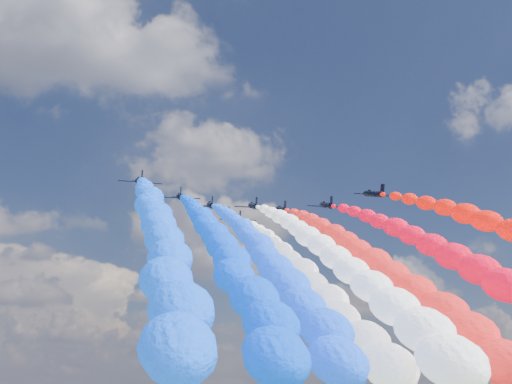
{
  "coord_description": "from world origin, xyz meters",
  "views": [
    {
      "loc": [
        -34.71,
        -154.8,
        45.35
      ],
      "look_at": [
        0.0,
        4.0,
        93.15
      ],
      "focal_mm": 48.25,
      "sensor_mm": 36.0,
      "label": 1
    }
  ],
  "objects": [
    {
      "name": "trail_5",
      "position": [
        8.41,
        -39.69,
        69.07
      ],
      "size": [
        6.09,
        98.12,
        47.03
      ],
      "primitive_type": null,
      "color": "red"
    },
    {
      "name": "trail_0",
      "position": [
        -28.8,
        -56.93,
        69.07
      ],
      "size": [
        6.09,
        98.12,
        47.03
      ],
      "primitive_type": null,
      "color": "blue"
    },
    {
      "name": "jet_0",
      "position": [
        -28.8,
        -5.69,
        91.15
      ],
      "size": [
        10.32,
        13.67,
        6.52
      ],
      "primitive_type": null,
      "rotation": [
        0.3,
        0.0,
        0.05
      ],
      "color": "black"
    },
    {
      "name": "trail_2",
      "position": [
        -10.13,
        -39.88,
        69.07
      ],
      "size": [
        6.09,
        98.12,
        47.03
      ],
      "primitive_type": null,
      "color": "#1147F6"
    },
    {
      "name": "jet_2",
      "position": [
        -10.13,
        11.36,
        91.15
      ],
      "size": [
        10.5,
        13.8,
        6.52
      ],
      "primitive_type": null,
      "rotation": [
        0.3,
        0.0,
        -0.07
      ],
      "color": "black"
    },
    {
      "name": "jet_7",
      "position": [
        26.39,
        -7.14,
        91.15
      ],
      "size": [
        10.47,
        13.78,
        6.52
      ],
      "primitive_type": null,
      "rotation": [
        0.3,
        0.0,
        0.07
      ],
      "color": "black"
    },
    {
      "name": "trail_4",
      "position": [
        -0.87,
        -27.67,
        69.07
      ],
      "size": [
        6.09,
        98.12,
        47.03
      ],
      "primitive_type": null,
      "color": "white"
    },
    {
      "name": "jet_6",
      "position": [
        18.54,
        5.15,
        91.15
      ],
      "size": [
        10.31,
        13.67,
        6.52
      ],
      "primitive_type": null,
      "rotation": [
        0.3,
        0.0,
        -0.05
      ],
      "color": "black"
    },
    {
      "name": "trail_6",
      "position": [
        18.54,
        -46.09,
        69.07
      ],
      "size": [
        6.09,
        98.12,
        47.03
      ],
      "primitive_type": null,
      "color": "red"
    },
    {
      "name": "trail_7",
      "position": [
        26.39,
        -58.38,
        69.07
      ],
      "size": [
        6.09,
        98.12,
        47.03
      ],
      "primitive_type": null,
      "color": "red"
    },
    {
      "name": "jet_4",
      "position": [
        -0.87,
        23.57,
        91.15
      ],
      "size": [
        10.1,
        13.51,
        6.52
      ],
      "primitive_type": null,
      "rotation": [
        0.3,
        0.0,
        -0.04
      ],
      "color": "black"
    },
    {
      "name": "jet_3",
      "position": [
        0.61,
        9.81,
        91.15
      ],
      "size": [
        10.24,
        13.62,
        6.52
      ],
      "primitive_type": null,
      "rotation": [
        0.3,
        0.0,
        -0.05
      ],
      "color": "black"
    },
    {
      "name": "trail_3",
      "position": [
        0.61,
        -41.44,
        69.07
      ],
      "size": [
        6.09,
        98.12,
        47.03
      ],
      "primitive_type": null,
      "color": "white"
    },
    {
      "name": "jet_1",
      "position": [
        -18.63,
        5.14,
        91.15
      ],
      "size": [
        10.39,
        13.72,
        6.52
      ],
      "primitive_type": null,
      "rotation": [
        0.3,
        0.0,
        -0.06
      ],
      "color": "black"
    },
    {
      "name": "jet_5",
      "position": [
        8.41,
        11.56,
        91.15
      ],
      "size": [
        10.3,
        13.66,
        6.52
      ],
      "primitive_type": null,
      "rotation": [
        0.3,
        0.0,
        -0.05
      ],
      "color": "black"
    },
    {
      "name": "trail_1",
      "position": [
        -18.63,
        -46.1,
        69.07
      ],
      "size": [
        6.09,
        98.12,
        47.03
      ],
      "primitive_type": null,
      "color": "#043ADA"
    }
  ]
}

